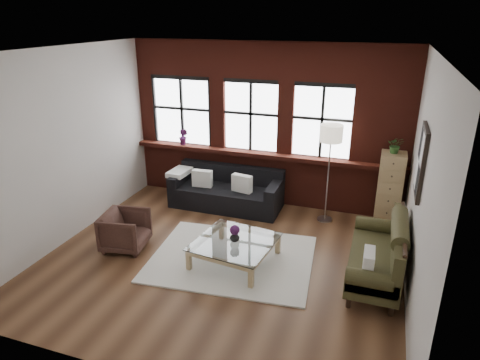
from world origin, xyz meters
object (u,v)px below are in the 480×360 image
(drawer_chest, at_px, (389,190))
(floor_lamp, at_px, (328,171))
(armchair, at_px, (125,231))
(vintage_settee, at_px, (376,251))
(coffee_table, at_px, (235,252))
(dark_sofa, at_px, (226,188))
(vase, at_px, (235,236))

(drawer_chest, distance_m, floor_lamp, 1.14)
(armchair, bearing_deg, floor_lamp, -64.33)
(vintage_settee, height_order, coffee_table, vintage_settee)
(dark_sofa, bearing_deg, coffee_table, -65.78)
(vintage_settee, relative_size, vase, 11.22)
(vintage_settee, height_order, drawer_chest, drawer_chest)
(armchair, distance_m, vase, 1.87)
(coffee_table, xyz_separation_m, drawer_chest, (2.21, 2.10, 0.51))
(vase, relative_size, floor_lamp, 0.08)
(dark_sofa, relative_size, floor_lamp, 1.10)
(coffee_table, distance_m, drawer_chest, 3.09)
(vintage_settee, height_order, floor_lamp, floor_lamp)
(vintage_settee, bearing_deg, vase, -173.84)
(vintage_settee, relative_size, coffee_table, 1.55)
(armchair, height_order, drawer_chest, drawer_chest)
(coffee_table, relative_size, drawer_chest, 0.83)
(vintage_settee, xyz_separation_m, drawer_chest, (0.14, 1.87, 0.22))
(coffee_table, bearing_deg, vintage_settee, 6.16)
(floor_lamp, bearing_deg, coffee_table, -119.96)
(vase, bearing_deg, vintage_settee, 6.16)
(floor_lamp, bearing_deg, armchair, -144.76)
(coffee_table, bearing_deg, armchair, -175.03)
(dark_sofa, bearing_deg, armchair, -115.74)
(vase, height_order, drawer_chest, drawer_chest)
(drawer_chest, height_order, floor_lamp, floor_lamp)
(vintage_settee, distance_m, armchair, 3.96)
(dark_sofa, bearing_deg, vase, -65.78)
(vintage_settee, relative_size, armchair, 2.56)
(armchair, height_order, vase, armchair)
(floor_lamp, bearing_deg, vintage_settee, -61.04)
(vintage_settee, height_order, vase, vintage_settee)
(dark_sofa, distance_m, floor_lamp, 2.07)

